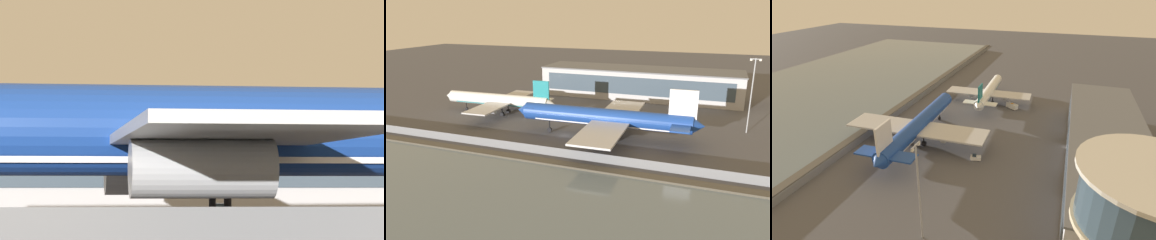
% 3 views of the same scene
% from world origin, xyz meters
% --- Properties ---
extents(cargo_jet_blue, '(54.92, 47.05, 15.72)m').
position_xyz_m(cargo_jet_blue, '(12.31, 2.00, 6.00)').
color(cargo_jet_blue, '#193D93').
rests_on(cargo_jet_blue, ground).
extents(baggage_tug, '(2.26, 3.47, 1.80)m').
position_xyz_m(baggage_tug, '(17.68, 23.38, 0.81)').
color(baggage_tug, white).
rests_on(baggage_tug, ground).
extents(terminal_building, '(82.21, 20.70, 12.20)m').
position_xyz_m(terminal_building, '(9.90, 59.03, 6.11)').
color(terminal_building, '#B2B2B7').
rests_on(terminal_building, ground).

